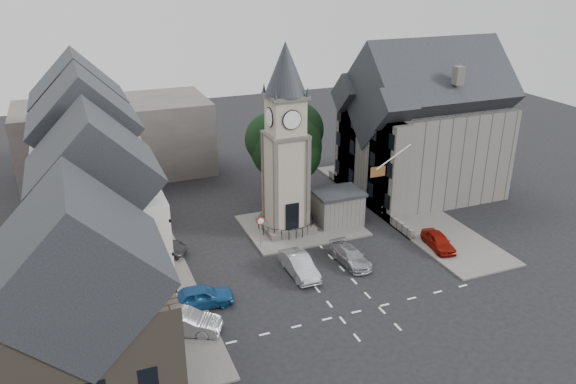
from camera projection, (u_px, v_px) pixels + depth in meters
name	position (u px, v px, depth m)	size (l,w,h in m)	color
ground	(324.00, 272.00, 42.74)	(120.00, 120.00, 0.00)	black
pavement_west	(146.00, 266.00, 43.57)	(6.00, 30.00, 0.14)	#595651
pavement_east	(402.00, 208.00, 53.69)	(6.00, 26.00, 0.14)	#595651
central_island	(301.00, 226.00, 50.09)	(10.00, 8.00, 0.16)	#595651
road_markings	(359.00, 311.00, 38.03)	(20.00, 8.00, 0.01)	silver
clock_tower	(286.00, 141.00, 46.48)	(4.86, 4.86, 16.25)	#4C4944
stone_shelter	(337.00, 207.00, 50.23)	(4.30, 3.30, 3.08)	#65645D
town_tree	(286.00, 136.00, 51.90)	(7.20, 7.20, 10.80)	black
warning_sign_post	(261.00, 226.00, 45.53)	(0.70, 0.19, 2.85)	black
terrace_pink	(86.00, 152.00, 48.61)	(8.10, 7.60, 12.80)	#B77E87
terrace_cream	(92.00, 184.00, 41.75)	(8.10, 7.60, 12.80)	beige
terrace_tudor	(102.00, 234.00, 35.05)	(8.10, 7.60, 12.00)	silver
building_sw_stone	(89.00, 333.00, 27.14)	(8.60, 7.60, 10.40)	#4E453B
backdrop_west	(116.00, 139.00, 61.09)	(20.00, 10.00, 8.00)	#4C4944
east_building	(422.00, 133.00, 55.12)	(14.40, 11.40, 12.60)	#65645D
east_boundary_wall	(366.00, 201.00, 54.30)	(0.40, 16.00, 0.90)	#65645D
flagpole	(394.00, 157.00, 46.23)	(3.68, 0.10, 2.74)	white
car_west_blue	(201.00, 296.00, 38.32)	(1.81, 4.50, 1.53)	navy
car_west_silver	(183.00, 322.00, 35.59)	(1.66, 4.77, 1.57)	gray
car_west_grey	(155.00, 248.00, 44.83)	(2.34, 5.08, 1.41)	#343437
car_island_silver	(299.00, 265.00, 42.23)	(1.62, 4.65, 1.53)	#979CA0
car_island_east	(351.00, 256.00, 43.79)	(1.77, 4.34, 1.26)	#95969C
car_east_red	(438.00, 241.00, 46.03)	(1.59, 3.96, 1.35)	maroon
pedestrian	(383.00, 209.00, 51.45)	(0.65, 0.43, 1.79)	#B3AE94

